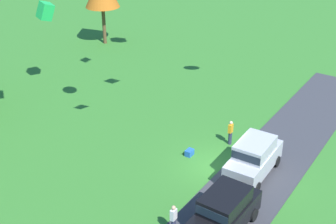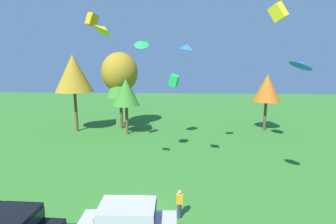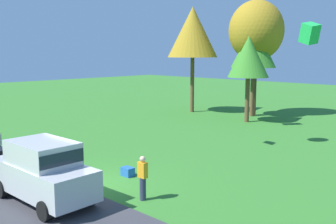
% 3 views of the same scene
% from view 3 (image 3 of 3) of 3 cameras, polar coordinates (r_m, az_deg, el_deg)
% --- Properties ---
extents(ground_plane, '(120.00, 120.00, 0.00)m').
position_cam_3_polar(ground_plane, '(17.12, -11.72, -10.42)').
color(ground_plane, '#337528').
extents(pavement_strip, '(36.00, 4.40, 0.06)m').
position_cam_3_polar(pavement_strip, '(15.91, -19.59, -12.13)').
color(pavement_strip, '#38383D').
rests_on(pavement_strip, ground).
extents(car_suv_mid_row, '(4.65, 2.14, 2.28)m').
position_cam_3_polar(car_suv_mid_row, '(15.28, -17.65, -7.89)').
color(car_suv_mid_row, '#B7B7BC').
rests_on(car_suv_mid_row, ground).
extents(person_beside_suv, '(0.36, 0.24, 1.71)m').
position_cam_3_polar(person_beside_suv, '(14.99, -3.69, -9.49)').
color(person_beside_suv, '#2D334C').
rests_on(person_beside_suv, ground).
extents(tree_left_of_center, '(4.61, 4.61, 9.73)m').
position_cam_3_polar(tree_left_of_center, '(36.89, 3.61, 11.46)').
color(tree_left_of_center, brown).
rests_on(tree_left_of_center, ground).
extents(tree_far_left, '(4.77, 4.77, 10.06)m').
position_cam_3_polar(tree_far_left, '(35.67, 12.68, 11.41)').
color(tree_far_left, brown).
rests_on(tree_far_left, ground).
extents(tree_right_of_center, '(3.85, 3.85, 8.12)m').
position_cam_3_polar(tree_right_of_center, '(35.01, 12.35, 9.41)').
color(tree_right_of_center, brown).
rests_on(tree_right_of_center, ground).
extents(tree_lone_near, '(3.25, 3.25, 6.85)m').
position_cam_3_polar(tree_lone_near, '(31.91, 11.60, 7.79)').
color(tree_lone_near, brown).
rests_on(tree_lone_near, ground).
extents(cooler_box, '(0.56, 0.40, 0.40)m').
position_cam_3_polar(cooler_box, '(18.05, -5.88, -8.61)').
color(cooler_box, blue).
rests_on(cooler_box, ground).
extents(kite_box_topmost, '(1.37, 1.31, 1.56)m').
position_cam_3_polar(kite_box_topmost, '(27.41, 19.88, 10.70)').
color(kite_box_topmost, green).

